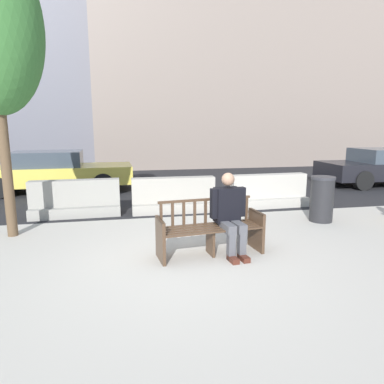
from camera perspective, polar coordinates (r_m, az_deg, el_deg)
ground_plane at (r=5.32m, az=-2.29°, el=-11.67°), size 200.00×200.00×0.00m
street_asphalt at (r=13.73m, az=-8.08°, el=2.19°), size 120.00×12.00×0.01m
street_bench at (r=5.54m, az=3.01°, el=-6.41°), size 1.74×0.70×0.88m
seated_person at (r=5.52m, az=6.26°, el=-3.34°), size 0.59×0.75×1.31m
jersey_barrier_centre at (r=8.32m, az=-3.08°, el=-0.96°), size 2.01×0.70×0.84m
jersey_barrier_left at (r=8.36m, az=-18.81°, el=-1.48°), size 2.02×0.73×0.84m
jersey_barrier_right at (r=9.07m, az=12.59°, el=-0.22°), size 2.02×0.75×0.84m
car_taxi_near at (r=11.70m, az=-22.08°, el=3.18°), size 4.83×1.99×1.29m
car_sedan_mid at (r=13.89m, az=29.22°, el=3.74°), size 4.29×2.03×1.29m
trash_bin at (r=7.94m, az=20.83°, el=-1.08°), size 0.51×0.51×0.99m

